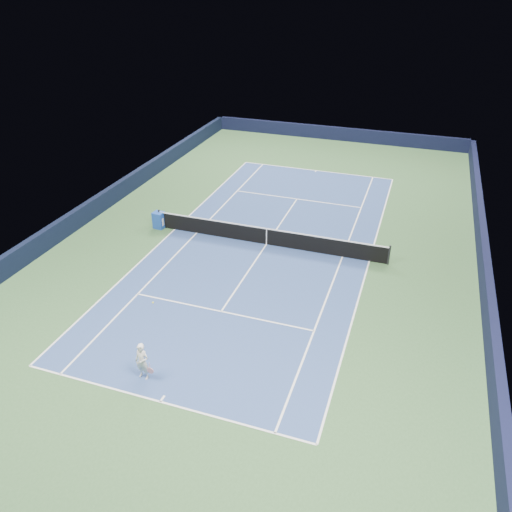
% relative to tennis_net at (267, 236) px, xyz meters
% --- Properties ---
extents(ground, '(40.00, 40.00, 0.00)m').
position_rel_tennis_net_xyz_m(ground, '(0.00, 0.00, -0.50)').
color(ground, '#30542E').
rests_on(ground, ground).
extents(wall_far, '(22.00, 0.35, 1.10)m').
position_rel_tennis_net_xyz_m(wall_far, '(0.00, 19.82, 0.05)').
color(wall_far, black).
rests_on(wall_far, ground).
extents(wall_right, '(0.35, 40.00, 1.10)m').
position_rel_tennis_net_xyz_m(wall_right, '(10.82, 0.00, 0.05)').
color(wall_right, black).
rests_on(wall_right, ground).
extents(wall_left, '(0.35, 40.00, 1.10)m').
position_rel_tennis_net_xyz_m(wall_left, '(-10.82, 0.00, 0.05)').
color(wall_left, black).
rests_on(wall_left, ground).
extents(court_surface, '(10.97, 23.77, 0.01)m').
position_rel_tennis_net_xyz_m(court_surface, '(0.00, 0.00, -0.50)').
color(court_surface, navy).
rests_on(court_surface, ground).
extents(baseline_far, '(10.97, 0.08, 0.00)m').
position_rel_tennis_net_xyz_m(baseline_far, '(0.00, 11.88, -0.50)').
color(baseline_far, white).
rests_on(baseline_far, ground).
extents(baseline_near, '(10.97, 0.08, 0.00)m').
position_rel_tennis_net_xyz_m(baseline_near, '(0.00, -11.88, -0.50)').
color(baseline_near, white).
rests_on(baseline_near, ground).
extents(sideline_doubles_right, '(0.08, 23.77, 0.00)m').
position_rel_tennis_net_xyz_m(sideline_doubles_right, '(5.49, 0.00, -0.50)').
color(sideline_doubles_right, white).
rests_on(sideline_doubles_right, ground).
extents(sideline_doubles_left, '(0.08, 23.77, 0.00)m').
position_rel_tennis_net_xyz_m(sideline_doubles_left, '(-5.49, 0.00, -0.50)').
color(sideline_doubles_left, white).
rests_on(sideline_doubles_left, ground).
extents(sideline_singles_right, '(0.08, 23.77, 0.00)m').
position_rel_tennis_net_xyz_m(sideline_singles_right, '(4.12, 0.00, -0.50)').
color(sideline_singles_right, white).
rests_on(sideline_singles_right, ground).
extents(sideline_singles_left, '(0.08, 23.77, 0.00)m').
position_rel_tennis_net_xyz_m(sideline_singles_left, '(-4.12, 0.00, -0.50)').
color(sideline_singles_left, white).
rests_on(sideline_singles_left, ground).
extents(service_line_far, '(8.23, 0.08, 0.00)m').
position_rel_tennis_net_xyz_m(service_line_far, '(0.00, 6.40, -0.50)').
color(service_line_far, white).
rests_on(service_line_far, ground).
extents(service_line_near, '(8.23, 0.08, 0.00)m').
position_rel_tennis_net_xyz_m(service_line_near, '(0.00, -6.40, -0.50)').
color(service_line_near, white).
rests_on(service_line_near, ground).
extents(center_service_line, '(0.08, 12.80, 0.00)m').
position_rel_tennis_net_xyz_m(center_service_line, '(0.00, 0.00, -0.50)').
color(center_service_line, white).
rests_on(center_service_line, ground).
extents(center_mark_far, '(0.08, 0.30, 0.00)m').
position_rel_tennis_net_xyz_m(center_mark_far, '(0.00, 11.73, -0.50)').
color(center_mark_far, white).
rests_on(center_mark_far, ground).
extents(center_mark_near, '(0.08, 0.30, 0.00)m').
position_rel_tennis_net_xyz_m(center_mark_near, '(0.00, -11.73, -0.50)').
color(center_mark_near, white).
rests_on(center_mark_near, ground).
extents(tennis_net, '(12.90, 0.10, 1.07)m').
position_rel_tennis_net_xyz_m(tennis_net, '(0.00, 0.00, 0.00)').
color(tennis_net, black).
rests_on(tennis_net, ground).
extents(sponsor_cube, '(0.65, 0.59, 0.96)m').
position_rel_tennis_net_xyz_m(sponsor_cube, '(-6.40, -0.09, -0.03)').
color(sponsor_cube, '#1B45A7').
rests_on(sponsor_cube, ground).
extents(tennis_player, '(0.74, 1.24, 2.70)m').
position_rel_tennis_net_xyz_m(tennis_player, '(-1.11, -11.00, 0.25)').
color(tennis_player, white).
rests_on(tennis_player, ground).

